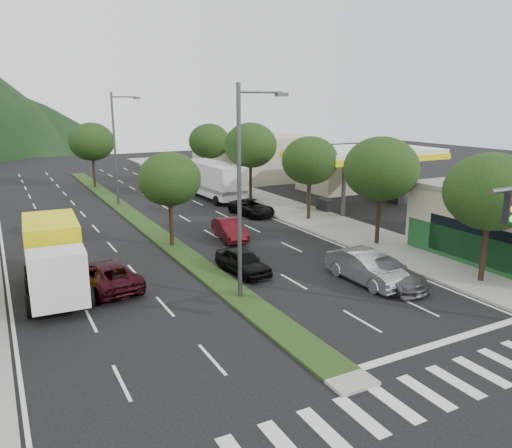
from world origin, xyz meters
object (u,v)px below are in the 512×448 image
tree_r_a (491,192)px  tree_r_d (251,145)px  tree_r_b (381,169)px  suv_maroon (106,275)px  tree_r_c (310,161)px  sedan_silver (367,268)px  car_queue_a (243,261)px  streetlight_mid (117,144)px  tree_r_e (209,141)px  car_queue_b (384,271)px  streetlight_near (243,183)px  car_queue_d (252,207)px  tree_med_near (170,179)px  tree_med_far (92,142)px  motorhome (213,180)px  car_queue_c (229,229)px  box_truck (54,260)px

tree_r_a → tree_r_d: 26.00m
tree_r_b → suv_maroon: tree_r_b is taller
tree_r_c → sedan_silver: bearing=-111.7°
tree_r_b → car_queue_a: tree_r_b is taller
tree_r_a → streetlight_mid: 31.32m
tree_r_e → tree_r_d: bearing=-90.0°
tree_r_c → tree_r_d: 10.01m
tree_r_e → car_queue_b: bearing=-97.8°
tree_r_d → streetlight_near: size_ratio=0.72×
car_queue_a → car_queue_b: (5.60, -5.00, 0.05)m
car_queue_d → tree_med_near: bearing=-153.2°
tree_r_e → tree_med_far: size_ratio=0.97×
tree_r_d → motorhome: size_ratio=0.79×
tree_med_near → sedan_silver: tree_med_near is taller
suv_maroon → car_queue_b: car_queue_b is taller
tree_r_d → motorhome: (-3.00, 2.06, -3.34)m
streetlight_mid → sedan_silver: bearing=-75.9°
car_queue_c → car_queue_b: bearing=-66.8°
tree_r_e → box_truck: (-19.64, -26.94, -3.23)m
tree_r_c → motorhome: size_ratio=0.71×
tree_r_d → car_queue_b: (-4.66, -23.83, -4.46)m
car_queue_a → tree_r_b: bearing=-1.7°
tree_r_e → car_queue_c: (-7.94, -22.14, -4.20)m
car_queue_c → tree_r_a: bearing=-52.7°
tree_r_e → motorhome: bearing=-110.7°
suv_maroon → tree_med_far: bearing=-107.5°
tree_r_c → box_truck: 21.06m
streetlight_near → car_queue_d: streetlight_near is taller
streetlight_near → streetlight_mid: size_ratio=1.00×
car_queue_c → streetlight_near: bearing=-103.8°
tree_r_e → suv_maroon: (-17.38, -27.68, -4.18)m
streetlight_mid → car_queue_b: (7.13, -26.83, -4.86)m
sedan_silver → car_queue_b: size_ratio=0.99×
box_truck → tree_r_d: bearing=-136.0°
tree_med_near → car_queue_a: tree_med_near is taller
tree_r_b → tree_med_far: 34.18m
tree_r_b → box_truck: bearing=176.9°
tree_r_e → streetlight_near: streetlight_near is taller
box_truck → car_queue_d: bearing=-143.7°
tree_r_e → tree_med_near: (-12.00, -22.00, -0.46)m
streetlight_near → car_queue_b: (7.13, -1.83, -4.86)m
tree_r_c → streetlight_near: (-11.79, -12.00, 0.84)m
tree_r_c → car_queue_c: bearing=-164.9°
tree_med_far → car_queue_c: bearing=-81.2°
car_queue_a → streetlight_near: bearing=-122.1°
streetlight_near → suv_maroon: size_ratio=1.95×
tree_r_d → streetlight_near: bearing=-118.2°
sedan_silver → box_truck: bearing=155.3°
tree_r_c → car_queue_d: size_ratio=1.38×
tree_r_a → car_queue_d: bearing=99.0°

